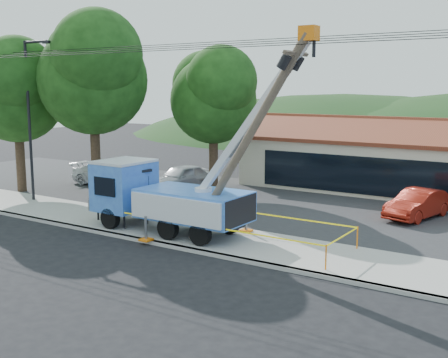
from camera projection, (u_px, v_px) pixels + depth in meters
ground at (171, 268)px, 20.36m from camera, size 120.00×120.00×0.00m
curb at (204, 252)px, 22.08m from camera, size 60.00×0.25×0.15m
sidewalk at (230, 241)px, 23.65m from camera, size 60.00×4.00×0.15m
parking_lot at (310, 208)px, 30.25m from camera, size 60.00×12.00×0.10m
strip_mall at (426, 163)px, 34.36m from camera, size 22.50×8.53×4.67m
streetlight at (31, 109)px, 31.09m from camera, size 2.13×0.22×9.00m
tree_west_near at (92, 69)px, 32.24m from camera, size 7.56×6.72×10.80m
tree_west_far at (16, 86)px, 33.87m from camera, size 6.84×6.08×9.48m
tree_lot at (213, 92)px, 33.86m from camera, size 6.30×5.60×8.94m
hill_west at (343, 137)px, 73.83m from camera, size 78.40×56.00×28.00m
utility_truck at (165, 195)px, 24.89m from camera, size 10.81×4.04×8.50m
leaning_pole at (250, 134)px, 21.67m from camera, size 5.47×1.85×8.42m
bus_shelter at (124, 182)px, 26.55m from camera, size 3.02×2.26×2.61m
caution_tape at (226, 222)px, 23.78m from camera, size 10.53×3.18×0.92m
car_silver at (182, 192)px, 35.20m from camera, size 2.41×4.89×1.60m
car_red at (417, 220)px, 27.78m from camera, size 2.49×4.54×1.42m
car_white at (107, 186)px, 37.19m from camera, size 5.09×2.47×1.43m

